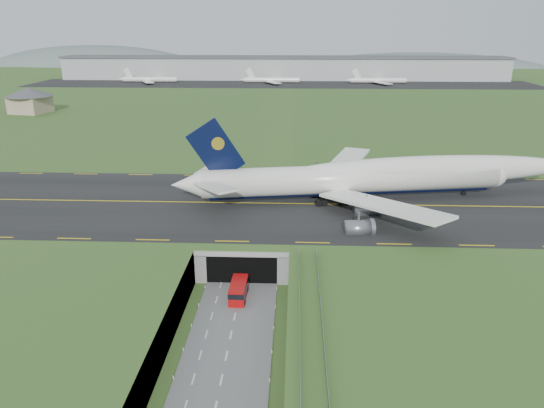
{
  "coord_description": "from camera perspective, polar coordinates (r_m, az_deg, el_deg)",
  "views": [
    {
      "loc": [
        8.71,
        -72.79,
        41.94
      ],
      "look_at": [
        4.6,
        20.0,
        10.41
      ],
      "focal_mm": 35.0,
      "sensor_mm": 36.0,
      "label": 1
    }
  ],
  "objects": [
    {
      "name": "cargo_terminal",
      "position": [
        373.35,
        1.22,
        14.45
      ],
      "size": [
        320.0,
        67.0,
        15.6
      ],
      "color": "#B2B2B2",
      "rests_on": "ground"
    },
    {
      "name": "taxiway",
      "position": [
        112.03,
        -2.06,
        0.07
      ],
      "size": [
        800.0,
        44.0,
        0.18
      ],
      "primitive_type": "cube",
      "color": "black",
      "rests_on": "airfield_deck"
    },
    {
      "name": "shuttle_tram",
      "position": [
        86.24,
        -3.61,
        -9.23
      ],
      "size": [
        2.72,
        6.8,
        2.78
      ],
      "rotation": [
        0.0,
        0.0,
        -0.02
      ],
      "color": "#AC0B0B",
      "rests_on": "ground"
    },
    {
      "name": "distant_hills",
      "position": [
        507.94,
        9.06,
        13.33
      ],
      "size": [
        700.0,
        91.0,
        60.0
      ],
      "color": "#576962",
      "rests_on": "ground"
    },
    {
      "name": "guideway",
      "position": [
        65.02,
        4.27,
        -15.59
      ],
      "size": [
        3.0,
        53.0,
        7.05
      ],
      "color": "#A8A8A3",
      "rests_on": "ground"
    },
    {
      "name": "jumbo_jet",
      "position": [
        115.55,
        11.52,
        2.89
      ],
      "size": [
        87.12,
        56.76,
        19.04
      ],
      "rotation": [
        0.0,
        0.0,
        0.17
      ],
      "color": "white",
      "rests_on": "ground"
    },
    {
      "name": "airfield_deck",
      "position": [
        83.01,
        -3.84,
        -9.27
      ],
      "size": [
        800.0,
        800.0,
        6.0
      ],
      "primitive_type": "cube",
      "color": "gray",
      "rests_on": "ground"
    },
    {
      "name": "ground",
      "position": [
        84.45,
        -3.79,
        -11.07
      ],
      "size": [
        900.0,
        900.0,
        0.0
      ],
      "primitive_type": "plane",
      "color": "#325923",
      "rests_on": "ground"
    },
    {
      "name": "trench_road",
      "position": [
        78.03,
        -4.4,
        -13.74
      ],
      "size": [
        12.0,
        75.0,
        0.2
      ],
      "primitive_type": "cube",
      "color": "slate",
      "rests_on": "ground"
    },
    {
      "name": "tunnel_portal",
      "position": [
        97.86,
        -2.79,
        -4.51
      ],
      "size": [
        17.0,
        22.3,
        6.0
      ],
      "color": "gray",
      "rests_on": "ground"
    },
    {
      "name": "service_building",
      "position": [
        251.27,
        -24.64,
        10.32
      ],
      "size": [
        23.33,
        23.33,
        10.73
      ],
      "rotation": [
        0.0,
        0.0,
        -0.21
      ],
      "color": "tan",
      "rests_on": "ground"
    }
  ]
}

